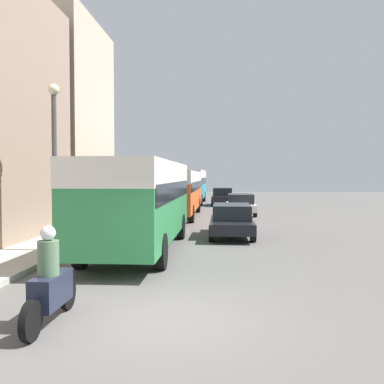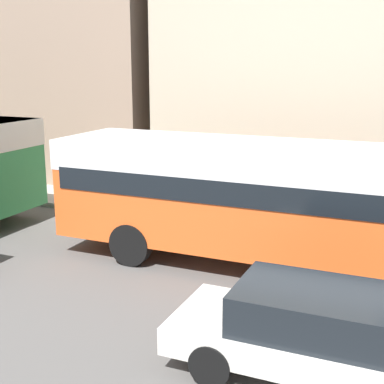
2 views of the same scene
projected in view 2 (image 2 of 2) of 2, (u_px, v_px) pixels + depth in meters
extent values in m
cube|color=gray|center=(78.00, 53.00, 22.07)|extent=(6.58, 8.75, 10.01)
cube|color=#BCAD93|center=(287.00, 28.00, 17.85)|extent=(5.17, 7.71, 11.47)
cylinder|color=black|center=(0.00, 198.00, 16.62)|extent=(0.28, 1.00, 1.00)
cube|color=#EA5B23|center=(285.00, 198.00, 11.86)|extent=(2.60, 10.60, 2.33)
cube|color=white|center=(287.00, 162.00, 11.67)|extent=(2.62, 10.65, 0.70)
cube|color=black|center=(286.00, 185.00, 11.80)|extent=(2.65, 10.17, 0.51)
cylinder|color=black|center=(175.00, 218.00, 14.47)|extent=(0.28, 1.00, 1.00)
cylinder|color=black|center=(131.00, 244.00, 12.33)|extent=(0.28, 1.00, 1.00)
cube|color=silver|center=(317.00, 343.00, 7.91)|extent=(1.81, 4.37, 0.43)
cube|color=black|center=(318.00, 310.00, 7.79)|extent=(1.59, 2.40, 0.62)
cylinder|color=black|center=(246.00, 316.00, 9.22)|extent=(0.22, 0.64, 0.64)
cylinder|color=black|center=(211.00, 365.00, 7.74)|extent=(0.22, 0.64, 0.64)
cylinder|color=#232838|center=(201.00, 203.00, 15.87)|extent=(0.26, 0.26, 0.78)
cylinder|color=#33477F|center=(201.00, 179.00, 15.71)|extent=(0.33, 0.33, 0.65)
sphere|color=tan|center=(201.00, 165.00, 15.60)|extent=(0.21, 0.21, 0.21)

